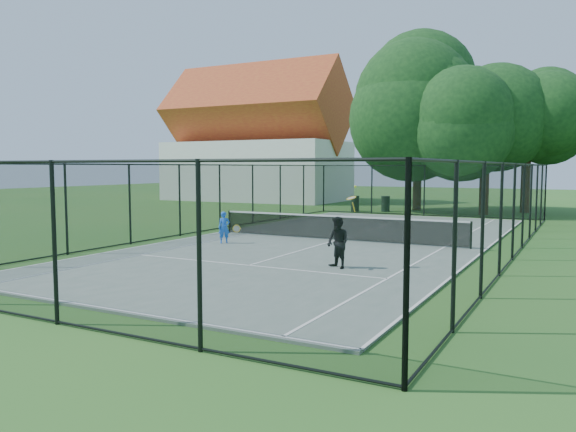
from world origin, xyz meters
The scene contains 12 objects.
ground centered at (0.00, 0.00, 0.00)m, with size 120.00×120.00×0.00m, color #265D20.
tennis_court centered at (0.00, 0.00, 0.03)m, with size 11.00×24.00×0.06m, color slate.
tennis_net centered at (0.00, 0.00, 0.58)m, with size 10.08×0.08×0.95m.
fence centered at (0.00, 0.00, 1.50)m, with size 13.10×26.10×3.00m.
tree_near_left centered at (-1.61, 17.35, 6.57)m, with size 8.19×8.19×10.68m.
tree_near_mid centered at (2.97, 15.51, 5.39)m, with size 6.68×6.68×8.74m.
tree_near_right centered at (5.00, 18.38, 5.18)m, with size 5.91×5.91×8.16m.
building centered at (-17.00, 22.00, 4.93)m, with size 15.30×8.15×11.87m.
trash_bin_left centered at (-4.83, 14.25, 0.51)m, with size 0.58×0.58×1.01m.
trash_bin_right centered at (-3.00, 14.95, 0.51)m, with size 0.58×0.58×1.00m.
player_blue centered at (-3.33, -2.80, 0.64)m, with size 0.84×0.49×1.17m.
player_black centered at (2.41, -5.58, 0.79)m, with size 0.87×0.96×2.30m.
Camera 1 is at (8.48, -19.88, 2.87)m, focal length 35.00 mm.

